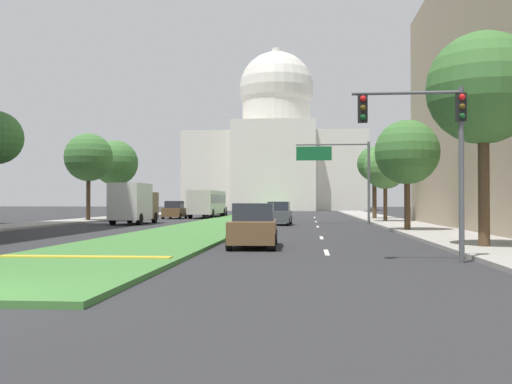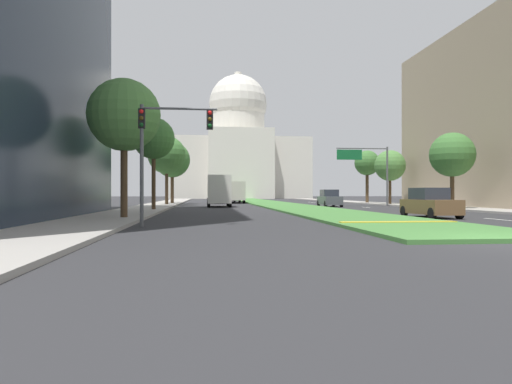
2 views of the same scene
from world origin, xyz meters
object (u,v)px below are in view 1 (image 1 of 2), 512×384
(sedan_midblock, at_px, (279,214))
(sedan_far_horizon, at_px, (217,209))
(street_tree_left_far, at_px, (88,158))
(street_tree_left_distant, at_px, (115,163))
(capitol_building, at_px, (276,149))
(street_tree_right_distant, at_px, (374,164))
(street_tree_right_near, at_px, (483,89))
(box_truck_delivery, at_px, (134,203))
(sedan_lead_stopped, at_px, (254,227))
(traffic_light_near_right, at_px, (432,135))
(sedan_distant, at_px, (175,210))
(street_tree_right_mid, at_px, (407,152))
(street_tree_right_far, at_px, (385,168))
(overhead_guide_sign, at_px, (341,165))
(city_bus, at_px, (208,202))

(sedan_midblock, bearing_deg, sedan_far_horizon, 108.20)
(street_tree_left_far, height_order, street_tree_left_distant, street_tree_left_distant)
(capitol_building, bearing_deg, street_tree_right_distant, -78.33)
(street_tree_right_near, distance_m, sedan_far_horizon, 53.66)
(street_tree_right_distant, xyz_separation_m, box_truck_delivery, (-20.16, -12.62, -3.72))
(sedan_midblock, bearing_deg, sedan_lead_stopped, -89.69)
(traffic_light_near_right, distance_m, sedan_distant, 45.96)
(street_tree_right_near, bearing_deg, sedan_lead_stopped, 175.70)
(street_tree_right_mid, xyz_separation_m, street_tree_left_far, (-25.27, 15.80, 1.03))
(street_tree_left_far, xyz_separation_m, sedan_far_horizon, (8.12, 21.90, -4.86))
(street_tree_right_far, xyz_separation_m, box_truck_delivery, (-20.22, -4.85, -2.96))
(street_tree_right_near, height_order, sedan_far_horizon, street_tree_right_near)
(overhead_guide_sign, distance_m, box_truck_delivery, 16.63)
(overhead_guide_sign, distance_m, sedan_midblock, 6.42)
(street_tree_right_near, height_order, street_tree_left_far, street_tree_right_near)
(street_tree_right_near, height_order, sedan_lead_stopped, street_tree_right_near)
(street_tree_right_near, distance_m, sedan_midblock, 24.78)
(overhead_guide_sign, bearing_deg, street_tree_right_distant, 71.12)
(traffic_light_near_right, height_order, street_tree_right_far, street_tree_right_far)
(street_tree_right_mid, relative_size, sedan_far_horizon, 1.50)
(box_truck_delivery, bearing_deg, capitol_building, 84.62)
(street_tree_right_far, relative_size, city_bus, 0.59)
(street_tree_left_far, bearing_deg, city_bus, 58.42)
(street_tree_right_distant, bearing_deg, city_bus, 160.22)
(street_tree_left_far, height_order, street_tree_right_distant, street_tree_left_far)
(city_bus, bearing_deg, street_tree_right_near, -67.26)
(sedan_midblock, bearing_deg, street_tree_right_mid, -51.12)
(city_bus, bearing_deg, overhead_guide_sign, -52.18)
(street_tree_right_distant, xyz_separation_m, sedan_midblock, (-8.66, -13.16, -4.57))
(street_tree_left_distant, bearing_deg, sedan_distant, 22.56)
(box_truck_delivery, bearing_deg, street_tree_right_near, -48.78)
(capitol_building, height_order, traffic_light_near_right, capitol_building)
(sedan_midblock, bearing_deg, street_tree_right_far, 31.79)
(street_tree_right_far, bearing_deg, street_tree_right_near, -89.90)
(traffic_light_near_right, relative_size, street_tree_left_distant, 0.65)
(street_tree_right_mid, distance_m, sedan_midblock, 13.36)
(street_tree_left_far, bearing_deg, street_tree_right_far, -0.96)
(capitol_building, relative_size, street_tree_right_far, 5.58)
(street_tree_right_near, bearing_deg, box_truck_delivery, 131.22)
(capitol_building, bearing_deg, street_tree_left_distant, -101.36)
(street_tree_right_far, distance_m, sedan_far_horizon, 28.83)
(street_tree_right_far, distance_m, city_bus, 22.69)
(traffic_light_near_right, height_order, street_tree_left_far, street_tree_left_far)
(street_tree_left_far, relative_size, sedan_far_horizon, 1.79)
(traffic_light_near_right, xyz_separation_m, street_tree_left_far, (-23.19, 33.11, 1.90))
(sedan_lead_stopped, bearing_deg, street_tree_right_mid, 56.57)
(traffic_light_near_right, height_order, sedan_lead_stopped, traffic_light_near_right)
(sedan_distant, bearing_deg, sedan_far_horizon, 79.03)
(street_tree_right_far, bearing_deg, street_tree_right_distant, 90.43)
(overhead_guide_sign, bearing_deg, city_bus, 127.82)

